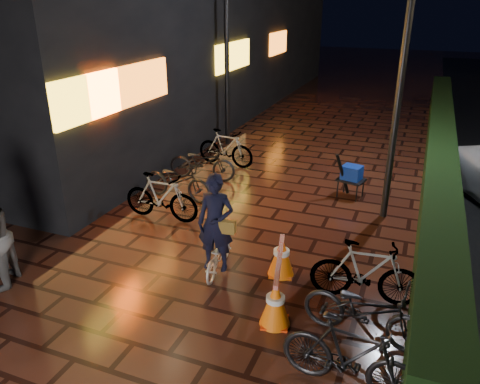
% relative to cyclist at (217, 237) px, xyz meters
% --- Properties ---
extents(ground, '(80.00, 80.00, 0.00)m').
position_rel_cyclist_xyz_m(ground, '(0.22, -0.43, -0.68)').
color(ground, '#381911').
rests_on(ground, ground).
extents(hedge, '(0.70, 20.00, 1.00)m').
position_rel_cyclist_xyz_m(hedge, '(3.52, 7.57, -0.18)').
color(hedge, black).
rests_on(hedge, ground).
extents(lamp_post_hedge, '(0.49, 0.27, 5.28)m').
position_rel_cyclist_xyz_m(lamp_post_hedge, '(2.45, 3.40, 2.22)').
color(lamp_post_hedge, black).
rests_on(lamp_post_hedge, ground).
extents(lamp_post_sf, '(0.53, 0.17, 5.48)m').
position_rel_cyclist_xyz_m(lamp_post_sf, '(-2.86, 7.15, 2.34)').
color(lamp_post_sf, black).
rests_on(lamp_post_sf, ground).
extents(cyclist, '(0.69, 1.32, 1.83)m').
position_rel_cyclist_xyz_m(cyclist, '(0.00, 0.00, 0.00)').
color(cyclist, silver).
rests_on(cyclist, ground).
extents(traffic_barrier, '(0.78, 1.78, 0.72)m').
position_rel_cyclist_xyz_m(traffic_barrier, '(1.20, -0.30, -0.32)').
color(traffic_barrier, orange).
rests_on(traffic_barrier, ground).
extents(cart_assembly, '(0.73, 0.62, 1.12)m').
position_rel_cyclist_xyz_m(cart_assembly, '(1.57, 4.18, -0.10)').
color(cart_assembly, black).
rests_on(cart_assembly, ground).
extents(parked_bikes_storefront, '(2.02, 4.29, 1.03)m').
position_rel_cyclist_xyz_m(parked_bikes_storefront, '(-2.12, 3.29, -0.19)').
color(parked_bikes_storefront, black).
rests_on(parked_bikes_storefront, ground).
extents(parked_bikes_hedge, '(1.92, 2.60, 1.03)m').
position_rel_cyclist_xyz_m(parked_bikes_hedge, '(2.55, -0.84, -0.18)').
color(parked_bikes_hedge, black).
rests_on(parked_bikes_hedge, ground).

